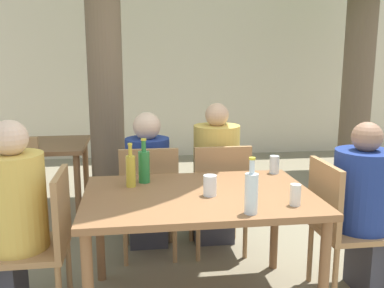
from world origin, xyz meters
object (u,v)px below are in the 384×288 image
person_seated_0 (3,234)px  dining_table_front (199,206)px  patio_chair_0 (44,237)px  patio_chair_4 (11,186)px  person_seated_1 (373,218)px  water_bottle_1 (251,192)px  patio_chair_1 (339,221)px  dining_table_back (28,154)px  drinking_glass_0 (210,185)px  person_seated_2 (148,187)px  drinking_glass_1 (295,195)px  drinking_glass_2 (274,165)px  green_bottle_0 (144,166)px  oil_cruet_2 (131,170)px  person_seated_3 (214,181)px  patio_chair_3 (220,192)px  patio_chair_2 (149,195)px

person_seated_0 → dining_table_front: bearing=90.0°
patio_chair_0 → patio_chair_4: size_ratio=1.00×
patio_chair_4 → patio_chair_0: bearing=-66.8°
person_seated_1 → water_bottle_1: person_seated_1 is taller
patio_chair_4 → patio_chair_1: bearing=-25.5°
dining_table_back → drinking_glass_0: bearing=-51.2°
patio_chair_1 → water_bottle_1: size_ratio=2.99×
person_seated_2 → water_bottle_1: (0.50, -1.34, 0.36)m
person_seated_0 → person_seated_1: (2.34, -0.00, -0.02)m
drinking_glass_1 → drinking_glass_2: size_ratio=0.95×
dining_table_front → green_bottle_0: size_ratio=4.72×
patio_chair_0 → person_seated_1: size_ratio=0.78×
oil_cruet_2 → drinking_glass_0: bearing=-28.2°
drinking_glass_2 → person_seated_0: bearing=-167.8°
dining_table_back → drinking_glass_0: drinking_glass_0 is taller
oil_cruet_2 → drinking_glass_0: size_ratio=2.28×
person_seated_3 → drinking_glass_1: (0.22, -1.24, 0.26)m
patio_chair_0 → drinking_glass_2: patio_chair_0 is taller
drinking_glass_2 → person_seated_1: bearing=-34.6°
patio_chair_4 → person_seated_0: (0.25, -1.12, 0.03)m
person_seated_2 → oil_cruet_2: person_seated_2 is taller
patio_chair_1 → patio_chair_3: size_ratio=1.00×
patio_chair_1 → drinking_glass_0: (-0.88, -0.06, 0.30)m
person_seated_2 → water_bottle_1: person_seated_2 is taller
green_bottle_0 → patio_chair_2: bearing=84.3°
patio_chair_4 → drinking_glass_0: (1.48, -1.18, 0.30)m
person_seated_1 → water_bottle_1: bearing=112.2°
patio_chair_2 → patio_chair_4: size_ratio=1.00×
person_seated_0 → person_seated_2: size_ratio=1.06×
water_bottle_1 → drinking_glass_2: water_bottle_1 is taller
green_bottle_0 → drinking_glass_0: green_bottle_0 is taller
person_seated_0 → person_seated_3: bearing=123.0°
dining_table_front → water_bottle_1: size_ratio=4.58×
patio_chair_4 → person_seated_3: (1.70, -0.18, 0.03)m
patio_chair_2 → oil_cruet_2: 0.63m
patio_chair_0 → water_bottle_1: bearing=71.5°
dining_table_front → person_seated_1: size_ratio=1.19×
patio_chair_3 → drinking_glass_0: bearing=73.8°
drinking_glass_2 → patio_chair_2: bearing=159.9°
oil_cruet_2 → drinking_glass_0: 0.54m
patio_chair_1 → patio_chair_3: (-0.66, 0.71, 0.00)m
dining_table_front → oil_cruet_2: bearing=154.4°
oil_cruet_2 → person_seated_0: bearing=-165.3°
dining_table_back → water_bottle_1: bearing=-52.9°
patio_chair_2 → person_seated_1: (1.45, -0.71, 0.01)m
patio_chair_4 → person_seated_3: size_ratio=0.75×
drinking_glass_0 → drinking_glass_2: size_ratio=0.98×
patio_chair_3 → green_bottle_0: green_bottle_0 is taller
person_seated_3 → oil_cruet_2: person_seated_3 is taller
drinking_glass_1 → oil_cruet_2: bearing=151.6°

